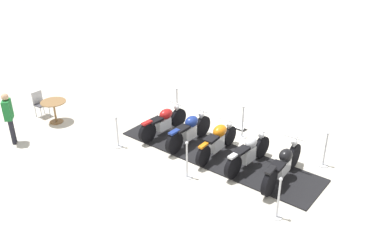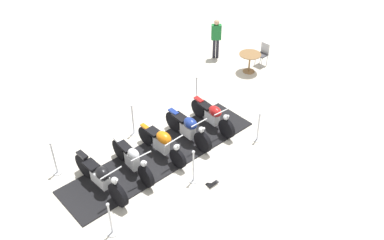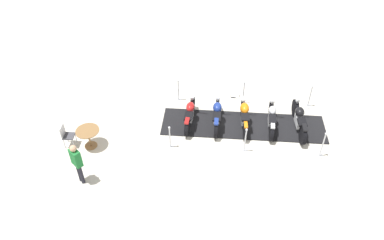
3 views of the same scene
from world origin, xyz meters
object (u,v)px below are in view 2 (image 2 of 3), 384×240
Objects in this scene: bystander_person at (216,35)px; motorcycle_navy at (188,128)px; stanchion_right_rear at (258,130)px; cafe_table at (250,58)px; motorcycle_maroon at (213,115)px; stanchion_right_mid at (193,170)px; motorcycle_black at (101,177)px; stanchion_left_mid at (133,124)px; stanchion_left_front at (55,162)px; motorcycle_copper at (162,143)px; cafe_chair_near_table at (263,53)px; stanchion_right_front at (111,223)px; info_placard at (212,182)px; motorcycle_chrome at (132,160)px; stanchion_left_rear at (196,93)px.

motorcycle_navy is at bearing -12.79° from bystander_person.
stanchion_right_rear is 1.22× the size of cafe_table.
stanchion_right_mid reaches higher than motorcycle_maroon.
bystander_person is at bearing 110.68° from motorcycle_black.
stanchion_left_mid is 0.67× the size of bystander_person.
motorcycle_maroon is 1.70× the size of stanchion_left_front.
bystander_person reaches higher than stanchion_right_mid.
motorcycle_copper reaches higher than cafe_chair_near_table.
stanchion_right_front reaches higher than cafe_table.
stanchion_right_mid is 1.32× the size of cafe_table.
stanchion_right_rear is at bearing -169.63° from info_placard.
info_placard is (-2.44, 0.38, -0.30)m from stanchion_right_rear.
stanchion_right_mid reaches higher than stanchion_right_front.
motorcycle_copper is 1.77× the size of stanchion_left_front.
cafe_table is (4.95, 0.01, 0.08)m from motorcycle_navy.
motorcycle_chrome is 0.99× the size of motorcycle_navy.
cafe_table is at bearing -16.02° from stanchion_left_rear.
motorcycle_navy is at bearing 93.34° from motorcycle_chrome.
info_placard is 0.44× the size of cafe_chair_near_table.
stanchion_left_mid reaches higher than motorcycle_chrome.
stanchion_left_mid reaches higher than stanchion_right_mid.
stanchion_left_front reaches higher than motorcycle_copper.
motorcycle_maroon is 1.80× the size of stanchion_right_front.
bystander_person is at bearing 127.53° from motorcycle_navy.
stanchion_left_front is (-4.13, 3.00, -0.07)m from motorcycle_maroon.
motorcycle_maroon is 1.88× the size of stanchion_left_rear.
motorcycle_copper reaches higher than info_placard.
cafe_table is at bearing 0.62° from stanchion_right_front.
stanchion_left_rear is at bearing 131.93° from motorcycle_navy.
motorcycle_black is 1.55m from stanchion_right_front.
stanchion_right_front reaches higher than cafe_chair_near_table.
bystander_person reaches higher than stanchion_left_mid.
stanchion_right_front is at bearing -65.22° from motorcycle_copper.
stanchion_left_rear is 0.92× the size of stanchion_left_mid.
stanchion_right_front is at bearing -68.77° from motorcycle_navy.
motorcycle_copper is 2.37× the size of cafe_table.
bystander_person is (-0.41, 1.93, 0.49)m from cafe_chair_near_table.
cafe_chair_near_table is at bearing 114.32° from motorcycle_maroon.
stanchion_left_front is 9.32m from cafe_chair_near_table.
stanchion_left_front reaches higher than cafe_table.
motorcycle_chrome is 1.07m from motorcycle_copper.
cafe_chair_near_table is (5.74, -0.24, 0.02)m from motorcycle_navy.
stanchion_left_rear reaches higher than cafe_chair_near_table.
stanchion_right_mid is 2.78× the size of info_placard.
motorcycle_navy reaches higher than motorcycle_maroon.
stanchion_left_rear reaches higher than cafe_table.
motorcycle_chrome is 7.43m from bystander_person.
motorcycle_copper is 1.95× the size of stanchion_left_rear.
motorcycle_navy is at bearing 88.83° from motorcycle_copper.
cafe_table is 0.50× the size of bystander_person.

